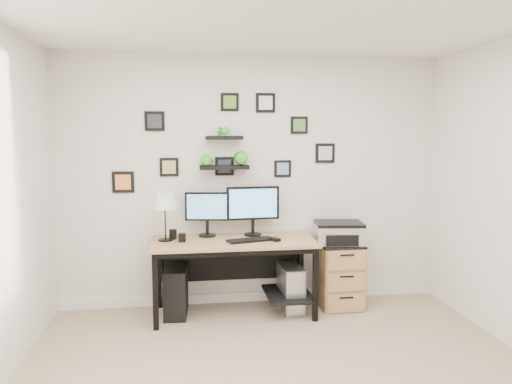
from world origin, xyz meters
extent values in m
plane|color=white|center=(0.00, 0.00, 2.60)|extent=(4.00, 4.00, 0.00)
plane|color=silver|center=(0.00, 2.00, 1.30)|extent=(4.00, 0.00, 4.00)
plane|color=silver|center=(0.00, -2.00, 1.30)|extent=(4.00, 0.00, 4.00)
cube|color=white|center=(0.00, 1.99, 0.05)|extent=(4.00, 0.03, 0.10)
cube|color=tan|center=(-0.24, 1.63, 0.73)|extent=(1.60, 0.70, 0.03)
cube|color=black|center=(-0.24, 1.63, 0.69)|extent=(1.54, 0.64, 0.05)
cube|color=black|center=(-0.24, 1.96, 0.46)|extent=(1.44, 0.02, 0.41)
cube|color=black|center=(0.31, 1.63, 0.18)|extent=(0.45, 0.63, 0.03)
cube|color=black|center=(-0.99, 1.33, 0.36)|extent=(0.05, 0.05, 0.72)
cube|color=black|center=(-0.99, 1.93, 0.36)|extent=(0.05, 0.05, 0.72)
cube|color=black|center=(0.51, 1.33, 0.36)|extent=(0.05, 0.05, 0.72)
cube|color=black|center=(0.51, 1.93, 0.36)|extent=(0.05, 0.05, 0.72)
cylinder|color=black|center=(-0.48, 1.86, 0.76)|extent=(0.20, 0.20, 0.02)
cylinder|color=black|center=(-0.48, 1.86, 0.84)|extent=(0.04, 0.04, 0.15)
cube|color=black|center=(-0.48, 1.85, 1.06)|extent=(0.44, 0.09, 0.29)
cube|color=#59A5D8|center=(-0.49, 1.83, 1.06)|extent=(0.40, 0.06, 0.25)
cylinder|color=black|center=(-0.02, 1.84, 0.76)|extent=(0.19, 0.19, 0.02)
cylinder|color=black|center=(-0.02, 1.84, 0.84)|extent=(0.04, 0.04, 0.16)
cube|color=black|center=(-0.02, 1.83, 1.09)|extent=(0.55, 0.06, 0.34)
cube|color=#59A5D8|center=(-0.02, 1.81, 1.09)|extent=(0.49, 0.04, 0.29)
cube|color=black|center=(-0.08, 1.56, 0.76)|extent=(0.48, 0.26, 0.02)
cube|color=black|center=(0.16, 1.54, 0.77)|extent=(0.10, 0.12, 0.03)
cylinder|color=black|center=(-0.90, 1.71, 0.76)|extent=(0.14, 0.14, 0.01)
cylinder|color=black|center=(-0.90, 1.71, 0.98)|extent=(0.01, 0.01, 0.43)
cone|color=white|center=(-0.90, 1.71, 1.15)|extent=(0.24, 0.24, 0.16)
cylinder|color=black|center=(-0.74, 1.63, 0.79)|extent=(0.08, 0.08, 0.08)
cylinder|color=black|center=(-0.83, 1.77, 0.80)|extent=(0.08, 0.08, 0.10)
cube|color=black|center=(-0.81, 1.70, 0.24)|extent=(0.24, 0.49, 0.48)
cube|color=gray|center=(0.35, 1.68, 0.23)|extent=(0.22, 0.46, 0.46)
cube|color=silver|center=(0.36, 1.45, 0.23)|extent=(0.18, 0.01, 0.43)
cube|color=tan|center=(0.87, 1.73, 0.33)|extent=(0.42, 0.50, 0.65)
cube|color=black|center=(0.87, 1.73, 0.66)|extent=(0.43, 0.51, 0.02)
cube|color=tan|center=(0.87, 1.47, 0.11)|extent=(0.39, 0.02, 0.18)
cylinder|color=black|center=(0.87, 1.46, 0.17)|extent=(0.14, 0.02, 0.02)
cube|color=tan|center=(0.87, 1.47, 0.33)|extent=(0.39, 0.02, 0.18)
cylinder|color=black|center=(0.87, 1.46, 0.39)|extent=(0.14, 0.02, 0.02)
cube|color=tan|center=(0.87, 1.47, 0.54)|extent=(0.39, 0.02, 0.18)
cylinder|color=black|center=(0.87, 1.46, 0.60)|extent=(0.14, 0.02, 0.02)
cube|color=silver|center=(0.86, 1.71, 0.76)|extent=(0.52, 0.43, 0.18)
cube|color=black|center=(0.86, 1.71, 0.87)|extent=(0.52, 0.43, 0.03)
cube|color=black|center=(0.83, 1.52, 0.74)|extent=(0.33, 0.06, 0.11)
cube|color=black|center=(-0.30, 1.91, 1.45)|extent=(0.50, 0.18, 0.04)
cube|color=black|center=(-0.30, 1.90, 1.75)|extent=(0.38, 0.15, 0.04)
imported|color=green|center=(-0.47, 1.91, 1.60)|extent=(0.15, 0.12, 0.27)
imported|color=green|center=(-0.13, 1.91, 1.60)|extent=(0.15, 0.15, 0.27)
imported|color=green|center=(-0.30, 1.90, 1.90)|extent=(0.13, 0.09, 0.25)
cube|color=black|center=(-1.32, 1.99, 1.31)|extent=(0.22, 0.02, 0.22)
cube|color=orange|center=(-1.32, 1.98, 1.31)|extent=(0.15, 0.00, 0.15)
cube|color=black|center=(-0.99, 1.99, 1.92)|extent=(0.20, 0.02, 0.20)
cube|color=#2B2B2F|center=(-0.99, 1.98, 1.92)|extent=(0.14, 0.00, 0.14)
cube|color=black|center=(0.49, 1.99, 1.88)|extent=(0.18, 0.02, 0.18)
cube|color=#487A37|center=(0.49, 1.98, 1.88)|extent=(0.13, 0.00, 0.13)
cube|color=black|center=(0.78, 1.99, 1.58)|extent=(0.21, 0.02, 0.21)
cube|color=#B5B6BA|center=(0.78, 1.98, 1.58)|extent=(0.14, 0.00, 0.14)
cube|color=black|center=(0.14, 1.99, 2.11)|extent=(0.20, 0.02, 0.20)
cube|color=white|center=(0.14, 1.98, 2.11)|extent=(0.14, 0.00, 0.14)
cube|color=black|center=(-0.86, 1.99, 1.45)|extent=(0.19, 0.02, 0.19)
cube|color=tan|center=(-0.86, 1.98, 1.45)|extent=(0.13, 0.00, 0.13)
cube|color=black|center=(-0.23, 1.99, 2.11)|extent=(0.18, 0.02, 0.18)
cube|color=#5B872D|center=(-0.23, 1.98, 2.11)|extent=(0.13, 0.00, 0.13)
cube|color=black|center=(-0.29, 1.99, 1.46)|extent=(0.19, 0.02, 0.19)
cube|color=#2C2E32|center=(-0.29, 1.98, 1.46)|extent=(0.14, 0.00, 0.14)
cube|color=black|center=(0.32, 1.99, 1.42)|extent=(0.18, 0.02, 0.18)
cube|color=#6183AA|center=(0.32, 1.98, 1.42)|extent=(0.13, 0.00, 0.13)
camera|label=1|loc=(-0.71, -3.16, 1.80)|focal=35.00mm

